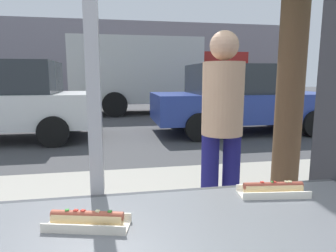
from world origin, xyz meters
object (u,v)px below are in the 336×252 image
Objects in this scene: box_truck at (155,73)px; pedestrian at (222,123)px; hotdog_tray_far at (273,189)px; parked_car_blue at (241,98)px; hotdog_tray_near at (87,220)px.

box_truck is 4.04× the size of pedestrian.
parked_car_blue reaches higher than hotdog_tray_far.
hotdog_tray_far is 10.82m from box_truck.
parked_car_blue is 2.83× the size of pedestrian.
hotdog_tray_near is 11.03m from box_truck.
parked_car_blue is at bearing 66.94° from hotdog_tray_far.
hotdog_tray_far is 0.04× the size of box_truck.
pedestrian is (-2.39, -4.99, 0.19)m from parked_car_blue.
pedestrian is at bearing -94.63° from box_truck.
hotdog_tray_near is at bearing -124.73° from pedestrian.
hotdog_tray_far is at bearing 10.55° from hotdog_tray_near.
hotdog_tray_near is 0.16× the size of pedestrian.
box_truck is at bearing 81.19° from hotdog_tray_near.
box_truck is at bearing 109.45° from parked_car_blue.
pedestrian is (0.91, 1.32, 0.07)m from hotdog_tray_near.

